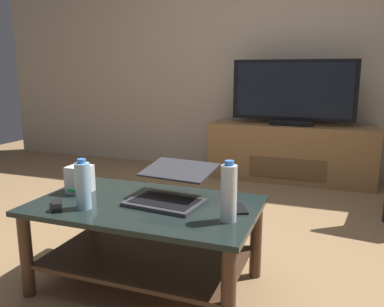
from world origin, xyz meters
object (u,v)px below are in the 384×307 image
(water_bottle_near, at_px, (229,193))
(water_bottle_far, at_px, (83,185))
(media_cabinet, at_px, (290,153))
(laptop, at_px, (171,189))
(cell_phone, at_px, (238,209))
(coffee_table, at_px, (146,229))
(television, at_px, (293,94))
(router_box, at_px, (80,179))
(tv_remote, at_px, (57,205))

(water_bottle_near, xyz_separation_m, water_bottle_far, (-0.67, -0.08, -0.01))
(media_cabinet, relative_size, laptop, 3.73)
(media_cabinet, relative_size, cell_phone, 11.19)
(water_bottle_near, bearing_deg, coffee_table, 169.11)
(television, xyz_separation_m, laptop, (-0.34, -2.15, -0.35))
(media_cabinet, bearing_deg, coffee_table, -101.09)
(laptop, distance_m, cell_phone, 0.34)
(laptop, height_order, water_bottle_far, water_bottle_far)
(television, bearing_deg, coffee_table, -101.19)
(television, xyz_separation_m, water_bottle_near, (-0.01, -2.31, -0.29))
(router_box, xyz_separation_m, water_bottle_near, (0.83, -0.13, 0.05))
(laptop, height_order, tv_remote, laptop)
(coffee_table, height_order, cell_phone, cell_phone)
(television, distance_m, cell_phone, 2.20)
(media_cabinet, xyz_separation_m, router_box, (-0.84, -2.21, 0.23))
(water_bottle_far, distance_m, cell_phone, 0.72)
(router_box, bearing_deg, cell_phone, 1.60)
(coffee_table, bearing_deg, router_box, 174.03)
(cell_phone, bearing_deg, laptop, 152.73)
(coffee_table, bearing_deg, laptop, 35.99)
(laptop, bearing_deg, television, 81.10)
(media_cabinet, relative_size, television, 1.37)
(media_cabinet, xyz_separation_m, laptop, (-0.34, -2.17, 0.22))
(coffee_table, height_order, television, television)
(laptop, bearing_deg, water_bottle_near, -25.63)
(media_cabinet, distance_m, television, 0.57)
(television, bearing_deg, router_box, -111.01)
(water_bottle_near, bearing_deg, tv_remote, -171.98)
(laptop, relative_size, cell_phone, 3.00)
(router_box, bearing_deg, tv_remote, -80.58)
(router_box, relative_size, water_bottle_near, 0.54)
(laptop, bearing_deg, router_box, -176.17)
(cell_phone, bearing_deg, media_cabinet, 64.46)
(router_box, bearing_deg, water_bottle_near, -8.55)
(water_bottle_far, relative_size, tv_remote, 1.47)
(cell_phone, bearing_deg, television, 64.46)
(router_box, distance_m, water_bottle_far, 0.27)
(router_box, bearing_deg, media_cabinet, 69.17)
(coffee_table, height_order, router_box, router_box)
(media_cabinet, distance_m, laptop, 2.21)
(water_bottle_near, xyz_separation_m, tv_remote, (-0.79, -0.11, -0.11))
(water_bottle_near, distance_m, tv_remote, 0.81)
(water_bottle_far, height_order, cell_phone, water_bottle_far)
(router_box, distance_m, water_bottle_near, 0.84)
(water_bottle_near, bearing_deg, media_cabinet, 89.87)
(media_cabinet, bearing_deg, water_bottle_near, -90.13)
(television, distance_m, router_box, 2.36)
(coffee_table, distance_m, water_bottle_far, 0.37)
(television, height_order, tv_remote, television)
(coffee_table, xyz_separation_m, laptop, (0.10, 0.08, 0.20))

